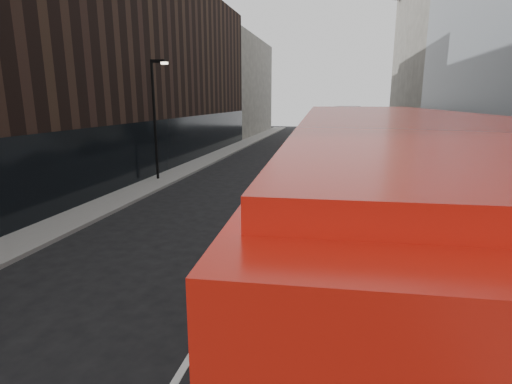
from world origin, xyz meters
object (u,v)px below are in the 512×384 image
Objects in this scene: red_bus at (382,244)px; car_a at (310,199)px; car_c at (337,153)px; grey_bus at (342,124)px; street_lamp at (156,112)px; car_b at (334,168)px.

red_bus reaches higher than car_a.
car_c is at bearing 88.99° from red_bus.
red_bus is 0.92× the size of grey_bus.
red_bus is 40.29m from grey_bus.
street_lamp is 0.54× the size of grey_bus.
red_bus is (11.64, -15.89, -1.57)m from street_lamp.
red_bus reaches higher than car_c.
red_bus is at bearing -81.94° from car_b.
car_c is (10.52, 10.90, -3.57)m from street_lamp.
street_lamp reaches higher than car_c.
car_a is 16.69m from car_c.
car_c is at bearing 94.49° from car_b.
street_lamp is 11.48m from car_b.
street_lamp is 0.59× the size of red_bus.
car_b reaches higher than car_c.
grey_bus is 13.58m from car_c.
grey_bus reaches higher than car_c.
car_c is (0.81, 16.67, -0.16)m from car_a.
grey_bus is at bearing 93.75° from car_b.
grey_bus is (10.83, 24.39, -2.00)m from street_lamp.
car_a is 1.07× the size of car_c.
red_bus is 26.89m from car_c.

